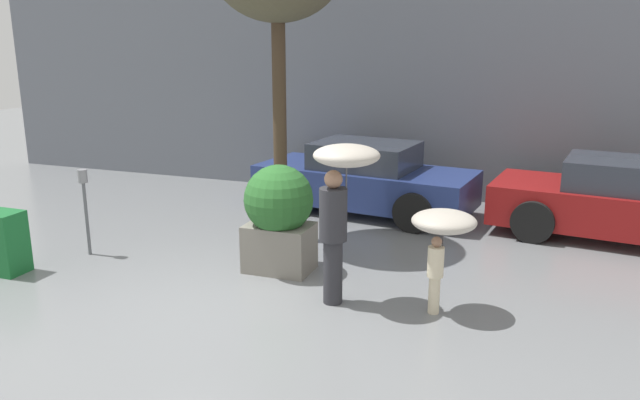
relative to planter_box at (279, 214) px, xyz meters
name	(u,v)px	position (x,y,z in m)	size (l,w,h in m)	color
ground_plane	(199,302)	(-0.52, -1.39, -0.84)	(40.00, 40.00, 0.00)	slate
building_facade	(352,51)	(-0.52, 5.11, 2.16)	(18.00, 0.30, 6.00)	slate
planter_box	(279,214)	(0.00, 0.00, 0.00)	(0.99, 0.99, 1.55)	gray
person_adult	(340,191)	(1.17, -0.79, 0.63)	(0.81, 0.81, 2.03)	#2D2D33
person_child	(443,229)	(2.41, -0.64, 0.23)	(0.77, 0.77, 1.29)	beige
parked_car_near	(365,179)	(0.27, 3.47, -0.21)	(4.31, 2.29, 1.35)	navy
parked_car_far	(624,203)	(4.79, 3.25, -0.21)	(4.36, 2.30, 1.35)	maroon
parking_meter	(84,194)	(-3.05, -0.39, 0.12)	(0.14, 0.14, 1.35)	#595B60
newspaper_box	(5,243)	(-3.62, -1.43, -0.39)	(0.50, 0.44, 0.90)	#19662D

